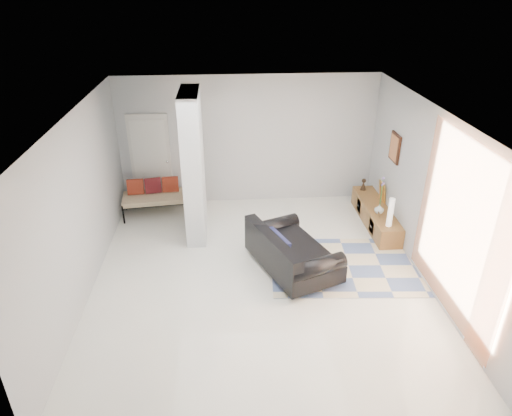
{
  "coord_description": "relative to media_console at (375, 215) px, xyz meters",
  "views": [
    {
      "loc": [
        -0.51,
        -6.35,
        4.58
      ],
      "look_at": [
        -0.01,
        0.6,
        1.0
      ],
      "focal_mm": 32.0,
      "sensor_mm": 36.0,
      "label": 1
    }
  ],
  "objects": [
    {
      "name": "wall_back",
      "position": [
        -2.52,
        1.34,
        1.2
      ],
      "size": [
        6.0,
        0.0,
        6.0
      ],
      "primitive_type": "plane",
      "rotation": [
        1.57,
        0.0,
        0.0
      ],
      "color": "#ACAEB0",
      "rests_on": "ground"
    },
    {
      "name": "loveseat",
      "position": [
        -1.98,
        -1.5,
        0.14
      ],
      "size": [
        1.59,
        1.99,
        0.76
      ],
      "rotation": [
        0.0,
        0.0,
        0.39
      ],
      "color": "silver",
      "rests_on": "floor"
    },
    {
      "name": "wall_art",
      "position": [
        0.2,
        -0.0,
        1.45
      ],
      "size": [
        0.04,
        0.45,
        0.55
      ],
      "primitive_type": "cube",
      "color": "#32180D",
      "rests_on": "wall_right"
    },
    {
      "name": "wall_front",
      "position": [
        -2.52,
        -4.66,
        1.2
      ],
      "size": [
        6.0,
        0.0,
        6.0
      ],
      "primitive_type": "plane",
      "rotation": [
        -1.57,
        0.0,
        0.0
      ],
      "color": "#ACAEB0",
      "rests_on": "ground"
    },
    {
      "name": "cylinder_lamp",
      "position": [
        -0.02,
        -0.79,
        0.47
      ],
      "size": [
        0.1,
        0.1,
        0.56
      ],
      "primitive_type": "cylinder",
      "color": "beige",
      "rests_on": "media_console"
    },
    {
      "name": "ceiling",
      "position": [
        -2.52,
        -1.66,
        2.6
      ],
      "size": [
        6.0,
        6.0,
        0.0
      ],
      "primitive_type": "plane",
      "rotation": [
        3.14,
        0.0,
        0.0
      ],
      "color": "white",
      "rests_on": "wall_back"
    },
    {
      "name": "bronze_figurine",
      "position": [
        -0.05,
        0.82,
        0.32
      ],
      "size": [
        0.14,
        0.14,
        0.26
      ],
      "primitive_type": null,
      "rotation": [
        0.0,
        0.0,
        0.09
      ],
      "color": "#322216",
      "rests_on": "media_console"
    },
    {
      "name": "daybed",
      "position": [
        -4.45,
        0.81,
        0.22
      ],
      "size": [
        1.62,
        0.83,
        0.77
      ],
      "rotation": [
        0.0,
        0.0,
        0.11
      ],
      "color": "black",
      "rests_on": "floor"
    },
    {
      "name": "floor",
      "position": [
        -2.52,
        -1.66,
        -0.2
      ],
      "size": [
        6.0,
        6.0,
        0.0
      ],
      "primitive_type": "plane",
      "color": "white",
      "rests_on": "ground"
    },
    {
      "name": "media_console",
      "position": [
        0.0,
        0.0,
        0.0
      ],
      "size": [
        0.45,
        2.04,
        0.8
      ],
      "color": "brown",
      "rests_on": "floor"
    },
    {
      "name": "curtain",
      "position": [
        0.15,
        -2.81,
        1.25
      ],
      "size": [
        0.0,
        2.55,
        2.55
      ],
      "primitive_type": "plane",
      "rotation": [
        1.57,
        0.0,
        1.57
      ],
      "color": "orange",
      "rests_on": "wall_right"
    },
    {
      "name": "wall_left",
      "position": [
        -5.27,
        -1.66,
        1.2
      ],
      "size": [
        0.0,
        6.0,
        6.0
      ],
      "primitive_type": "plane",
      "rotation": [
        1.57,
        0.0,
        1.57
      ],
      "color": "#ACAEB0",
      "rests_on": "ground"
    },
    {
      "name": "area_rug",
      "position": [
        -0.92,
        -1.46,
        -0.2
      ],
      "size": [
        2.84,
        1.99,
        0.01
      ],
      "primitive_type": "cube",
      "rotation": [
        0.0,
        0.0,
        -0.07
      ],
      "color": "beige",
      "rests_on": "floor"
    },
    {
      "name": "wall_right",
      "position": [
        0.23,
        -1.66,
        1.2
      ],
      "size": [
        0.0,
        6.0,
        6.0
      ],
      "primitive_type": "plane",
      "rotation": [
        1.57,
        0.0,
        -1.57
      ],
      "color": "#ACAEB0",
      "rests_on": "ground"
    },
    {
      "name": "hallway_door",
      "position": [
        -4.62,
        1.3,
        0.82
      ],
      "size": [
        0.85,
        0.06,
        2.04
      ],
      "primitive_type": "cube",
      "color": "beige",
      "rests_on": "floor"
    },
    {
      "name": "vase",
      "position": [
        -0.05,
        -0.29,
        0.29
      ],
      "size": [
        0.19,
        0.19,
        0.19
      ],
      "primitive_type": "imported",
      "rotation": [
        0.0,
        0.0,
        0.02
      ],
      "color": "silver",
      "rests_on": "media_console"
    },
    {
      "name": "partition_column",
      "position": [
        -3.62,
        -0.06,
        1.2
      ],
      "size": [
        0.35,
        1.2,
        2.8
      ],
      "primitive_type": "cube",
      "color": "silver",
      "rests_on": "floor"
    }
  ]
}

